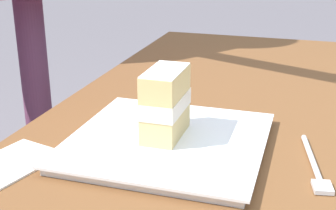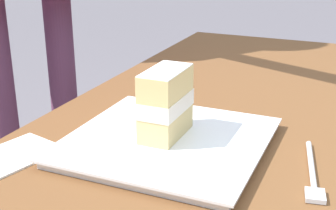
{
  "view_description": "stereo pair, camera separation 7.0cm",
  "coord_description": "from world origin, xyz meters",
  "px_view_note": "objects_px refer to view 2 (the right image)",
  "views": [
    {
      "loc": [
        0.63,
        -0.07,
        1.01
      ],
      "look_at": [
        0.01,
        -0.26,
        0.77
      ],
      "focal_mm": 50.66,
      "sensor_mm": 36.0,
      "label": 1
    },
    {
      "loc": [
        0.61,
        -0.0,
        1.01
      ],
      "look_at": [
        0.01,
        -0.26,
        0.77
      ],
      "focal_mm": 50.66,
      "sensor_mm": 36.0,
      "label": 2
    }
  ],
  "objects_px": {
    "dessert_fork": "(313,173)",
    "dessert_plate": "(168,142)",
    "cake_slice": "(166,103)",
    "paper_napkin": "(12,156)"
  },
  "relations": [
    {
      "from": "cake_slice",
      "to": "paper_napkin",
      "type": "xyz_separation_m",
      "value": [
        0.13,
        -0.19,
        -0.07
      ]
    },
    {
      "from": "dessert_plate",
      "to": "dessert_fork",
      "type": "xyz_separation_m",
      "value": [
        0.01,
        0.21,
        -0.0
      ]
    },
    {
      "from": "dessert_plate",
      "to": "dessert_fork",
      "type": "distance_m",
      "value": 0.21
    },
    {
      "from": "dessert_fork",
      "to": "paper_napkin",
      "type": "bearing_deg",
      "value": -74.36
    },
    {
      "from": "dessert_plate",
      "to": "paper_napkin",
      "type": "distance_m",
      "value": 0.23
    },
    {
      "from": "cake_slice",
      "to": "dessert_fork",
      "type": "height_order",
      "value": "cake_slice"
    },
    {
      "from": "paper_napkin",
      "to": "dessert_fork",
      "type": "bearing_deg",
      "value": 105.64
    },
    {
      "from": "dessert_fork",
      "to": "cake_slice",
      "type": "bearing_deg",
      "value": -93.36
    },
    {
      "from": "dessert_plate",
      "to": "dessert_fork",
      "type": "height_order",
      "value": "dessert_plate"
    },
    {
      "from": "dessert_fork",
      "to": "dessert_plate",
      "type": "bearing_deg",
      "value": -91.93
    }
  ]
}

